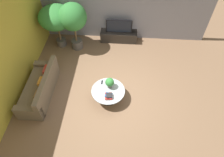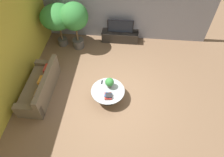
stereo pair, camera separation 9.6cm
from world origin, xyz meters
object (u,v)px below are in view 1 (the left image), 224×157
object	(u,v)px
coffee_table	(108,93)
potted_palm_corner	(73,19)
television	(119,26)
potted_palm_tall	(56,18)
potted_plant_tabletop	(110,82)
media_console	(119,36)
couch_by_wall	(40,88)

from	to	relation	value
coffee_table	potted_palm_corner	xyz separation A→B (m)	(-1.54, 2.60, 1.08)
potted_palm_corner	television	bearing A→B (deg)	19.03
potted_palm_tall	potted_palm_corner	distance (m)	0.72
television	potted_palm_tall	world-z (taller)	potted_palm_tall
potted_palm_tall	potted_palm_corner	xyz separation A→B (m)	(0.71, -0.12, 0.08)
coffee_table	potted_palm_tall	size ratio (longest dim) A/B	0.61
television	potted_palm_corner	size ratio (longest dim) A/B	0.55
potted_palm_tall	potted_plant_tabletop	bearing A→B (deg)	-48.11
potted_plant_tabletop	media_console	bearing A→B (deg)	87.15
television	potted_plant_tabletop	size ratio (longest dim) A/B	2.88
coffee_table	potted_palm_tall	distance (m)	3.67
couch_by_wall	potted_palm_tall	world-z (taller)	potted_palm_tall
media_console	potted_plant_tabletop	size ratio (longest dim) A/B	4.20
potted_plant_tabletop	potted_palm_corner	bearing A→B (deg)	122.97
media_console	coffee_table	bearing A→B (deg)	-93.44
television	potted_palm_corner	distance (m)	1.94
television	potted_plant_tabletop	xyz separation A→B (m)	(-0.15, -3.04, -0.09)
television	couch_by_wall	size ratio (longest dim) A/B	0.51
media_console	couch_by_wall	size ratio (longest dim) A/B	0.75
media_console	potted_palm_corner	world-z (taller)	potted_palm_corner
couch_by_wall	potted_plant_tabletop	xyz separation A→B (m)	(2.36, 0.11, 0.37)
potted_palm_tall	potted_plant_tabletop	world-z (taller)	potted_palm_tall
media_console	couch_by_wall	world-z (taller)	couch_by_wall
television	potted_palm_corner	bearing A→B (deg)	-160.97
media_console	potted_palm_corner	bearing A→B (deg)	-160.92
potted_palm_tall	potted_plant_tabletop	distance (m)	3.50
potted_palm_corner	potted_plant_tabletop	xyz separation A→B (m)	(1.58, -2.44, -0.73)
media_console	potted_palm_tall	xyz separation A→B (m)	(-2.44, -0.48, 1.07)
potted_palm_corner	potted_plant_tabletop	bearing A→B (deg)	-57.03
coffee_table	potted_plant_tabletop	size ratio (longest dim) A/B	2.88
television	coffee_table	distance (m)	3.23
potted_palm_tall	media_console	bearing A→B (deg)	11.14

